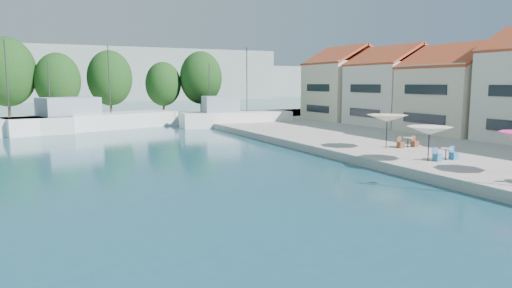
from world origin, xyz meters
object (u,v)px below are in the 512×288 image
umbrella_white (429,131)px  umbrella_cream (387,118)px  trawler_04 (234,118)px  trawler_03 (91,120)px

umbrella_white → umbrella_cream: bearing=74.9°
trawler_04 → umbrella_white: 32.14m
umbrella_white → umbrella_cream: (1.48, 5.45, 0.34)m
trawler_03 → umbrella_cream: trawler_03 is taller
trawler_03 → umbrella_white: trawler_03 is taller
trawler_03 → umbrella_white: (16.20, -35.66, 1.43)m
umbrella_white → umbrella_cream: umbrella_cream is taller
trawler_03 → umbrella_white: bearing=-84.5°
trawler_03 → trawler_04: 17.02m
trawler_04 → umbrella_white: (-0.44, -32.10, 1.43)m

